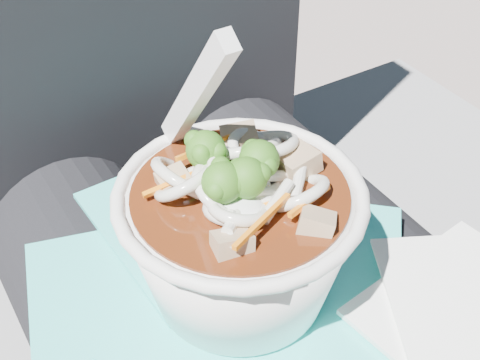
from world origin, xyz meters
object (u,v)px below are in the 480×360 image
plastic_bag (251,289)px  udon_bowl (240,228)px  lap (282,350)px  person_body (223,256)px

plastic_bag → udon_bowl: 0.07m
udon_bowl → lap: bearing=-6.3°
plastic_bag → udon_bowl: bearing=-177.3°
person_body → udon_bowl: size_ratio=4.98×
plastic_bag → lap: bearing=-9.4°
lap → udon_bowl: 0.16m
plastic_bag → udon_bowl: (-0.01, -0.00, 0.07)m
lap → person_body: 0.10m
person_body → plastic_bag: bearing=-107.5°
plastic_bag → person_body: bearing=72.5°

